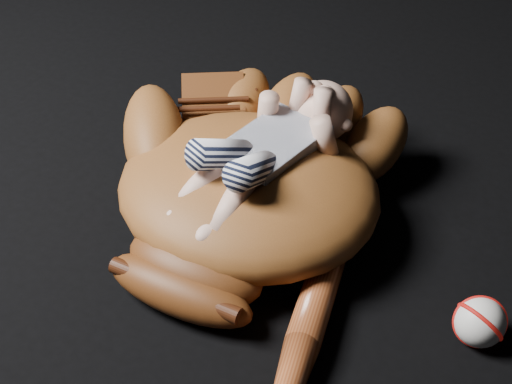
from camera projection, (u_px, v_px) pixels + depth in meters
baseball_glove at (248, 180)px, 1.10m from camera, size 0.50×0.56×0.17m
newborn_baby at (260, 151)px, 1.07m from camera, size 0.21×0.36×0.14m
baseball_bat at (297, 362)px, 0.93m from camera, size 0.17×0.48×0.05m
baseball at (480, 322)px, 0.97m from camera, size 0.06×0.06×0.06m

